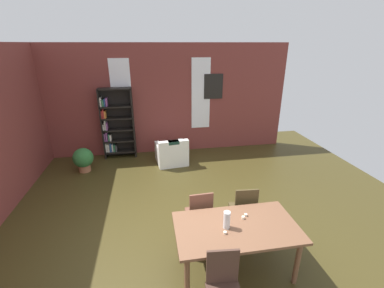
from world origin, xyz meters
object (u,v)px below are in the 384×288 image
object	(u,v)px
vase_on_table	(227,220)
bookshelf_tall	(116,125)
dining_chair_far_left	(200,213)
potted_plant_by_shelf	(83,159)
dining_chair_far_right	(244,209)
dining_table	(236,231)
armchair_white	(172,154)
dining_chair_near_left	(224,287)

from	to	relation	value
vase_on_table	bookshelf_tall	size ratio (longest dim) A/B	0.13
dining_chair_far_left	potted_plant_by_shelf	bearing A→B (deg)	129.62
bookshelf_tall	vase_on_table	bearing A→B (deg)	-67.19
dining_chair_far_right	dining_chair_far_left	world-z (taller)	same
dining_chair_far_right	dining_table	bearing A→B (deg)	-118.34
armchair_white	potted_plant_by_shelf	xyz separation A→B (m)	(-2.29, -0.12, 0.07)
dining_chair_far_left	potted_plant_by_shelf	xyz separation A→B (m)	(-2.46, 2.97, -0.16)
vase_on_table	dining_chair_far_left	size ratio (longest dim) A/B	0.27
dining_chair_near_left	potted_plant_by_shelf	world-z (taller)	dining_chair_near_left
dining_table	bookshelf_tall	distance (m)	4.96
dining_chair_near_left	dining_chair_far_left	distance (m)	1.41
vase_on_table	dining_table	bearing A→B (deg)	0.00
dining_chair_far_right	bookshelf_tall	size ratio (longest dim) A/B	0.47
vase_on_table	armchair_white	size ratio (longest dim) A/B	0.28
dining_table	dining_chair_near_left	distance (m)	0.81
dining_table	dining_chair_near_left	xyz separation A→B (m)	(-0.38, -0.70, -0.16)
vase_on_table	armchair_white	world-z (taller)	vase_on_table
vase_on_table	potted_plant_by_shelf	distance (m)	4.59
dining_chair_far_right	dining_chair_far_left	xyz separation A→B (m)	(-0.76, -0.00, 0.00)
dining_chair_far_right	dining_chair_near_left	bearing A→B (deg)	-118.31
vase_on_table	potted_plant_by_shelf	xyz separation A→B (m)	(-2.69, 3.67, -0.54)
vase_on_table	armchair_white	distance (m)	3.86
dining_chair_far_right	armchair_white	size ratio (longest dim) A/B	1.07
vase_on_table	dining_chair_far_right	world-z (taller)	vase_on_table
dining_chair_near_left	dining_chair_far_left	xyz separation A→B (m)	(-0.00, 1.41, 0.00)
dining_chair_near_left	armchair_white	xyz separation A→B (m)	(-0.17, 4.50, -0.23)
dining_table	bookshelf_tall	xyz separation A→B (m)	(-2.04, 4.50, 0.31)
dining_table	dining_chair_far_left	distance (m)	0.82
dining_table	dining_chair_far_right	distance (m)	0.81
dining_chair_far_right	armchair_white	world-z (taller)	dining_chair_far_right
potted_plant_by_shelf	armchair_white	bearing A→B (deg)	2.95
dining_table	vase_on_table	bearing A→B (deg)	-180.00
vase_on_table	potted_plant_by_shelf	world-z (taller)	vase_on_table
vase_on_table	dining_chair_far_left	bearing A→B (deg)	108.33
bookshelf_tall	dining_table	bearing A→B (deg)	-65.61
dining_chair_far_right	potted_plant_by_shelf	bearing A→B (deg)	137.30
dining_chair_far_left	bookshelf_tall	distance (m)	4.17
dining_table	bookshelf_tall	world-z (taller)	bookshelf_tall
dining_chair_far_right	potted_plant_by_shelf	size ratio (longest dim) A/B	1.50
dining_table	potted_plant_by_shelf	world-z (taller)	dining_table
armchair_white	dining_chair_near_left	bearing A→B (deg)	-87.82
dining_table	vase_on_table	world-z (taller)	vase_on_table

